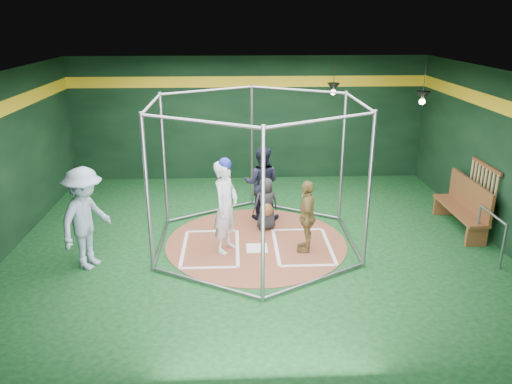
{
  "coord_description": "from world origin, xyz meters",
  "views": [
    {
      "loc": [
        -0.44,
        -9.56,
        4.52
      ],
      "look_at": [
        0.0,
        0.1,
        1.1
      ],
      "focal_mm": 35.0,
      "sensor_mm": 36.0,
      "label": 1
    }
  ],
  "objects_px": {
    "visitor_leopard": "(307,216)",
    "dugout_bench": "(464,205)",
    "umpire": "(262,183)",
    "batter_figure": "(226,206)"
  },
  "relations": [
    {
      "from": "batter_figure",
      "to": "dugout_bench",
      "type": "xyz_separation_m",
      "value": [
        5.26,
        0.85,
        -0.39
      ]
    },
    {
      "from": "umpire",
      "to": "batter_figure",
      "type": "bearing_deg",
      "value": 73.59
    },
    {
      "from": "visitor_leopard",
      "to": "umpire",
      "type": "xyz_separation_m",
      "value": [
        -0.81,
        1.75,
        0.12
      ]
    },
    {
      "from": "batter_figure",
      "to": "dugout_bench",
      "type": "distance_m",
      "value": 5.34
    },
    {
      "from": "visitor_leopard",
      "to": "umpire",
      "type": "relative_size",
      "value": 0.86
    },
    {
      "from": "umpire",
      "to": "dugout_bench",
      "type": "distance_m",
      "value": 4.54
    },
    {
      "from": "visitor_leopard",
      "to": "dugout_bench",
      "type": "bearing_deg",
      "value": 113.95
    },
    {
      "from": "umpire",
      "to": "dugout_bench",
      "type": "height_order",
      "value": "umpire"
    },
    {
      "from": "batter_figure",
      "to": "umpire",
      "type": "bearing_deg",
      "value": 64.4
    },
    {
      "from": "visitor_leopard",
      "to": "dugout_bench",
      "type": "relative_size",
      "value": 0.75
    }
  ]
}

